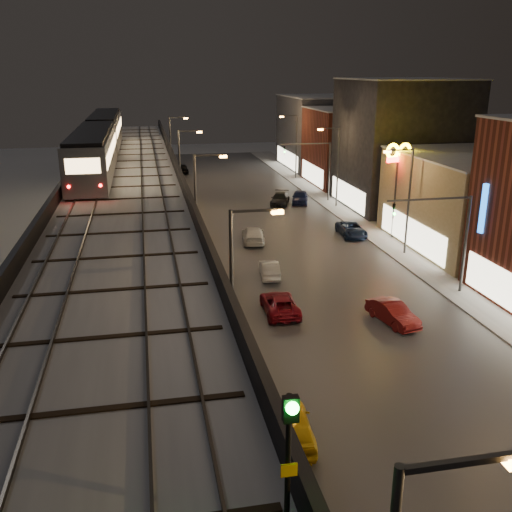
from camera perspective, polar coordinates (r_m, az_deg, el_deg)
road_surface at (r=50.85m, az=2.95°, el=0.94°), size 17.00×120.00×0.06m
sidewalk_right at (r=54.07m, az=13.29°, el=1.56°), size 4.00×120.00×0.14m
under_viaduct_pavement at (r=49.45m, az=-12.41°, el=0.02°), size 11.00×120.00×0.06m
elevated_viaduct at (r=44.95m, az=-12.93°, el=5.56°), size 9.00×100.00×6.30m
viaduct_trackbed at (r=44.92m, az=-13.01°, el=6.55°), size 8.40×100.00×0.32m
viaduct_parapet_streetside at (r=44.93m, az=-7.45°, el=7.47°), size 0.30×100.00×1.10m
viaduct_parapet_far at (r=45.22m, az=-18.58°, el=6.75°), size 0.30×100.00×1.10m
building_c at (r=53.60m, az=21.28°, el=5.09°), size 12.20×15.20×8.16m
building_d at (r=66.95m, az=14.33°, el=10.76°), size 12.20×13.20×14.16m
building_e at (r=79.98m, az=9.94°, el=10.73°), size 12.20×12.20×10.16m
building_f at (r=93.04m, az=6.85°, el=12.19°), size 12.20×16.20×11.16m
streetlight_left_1 at (r=27.24m, az=-1.89°, el=-3.03°), size 2.57×0.28×9.00m
streetlight_left_2 at (r=44.37m, az=-5.69°, el=5.27°), size 2.57×0.28×9.00m
streetlight_right_2 at (r=49.01m, az=14.79°, el=5.99°), size 2.56×0.28×9.00m
streetlight_left_3 at (r=62.00m, az=-7.38°, el=8.89°), size 2.57×0.28×9.00m
streetlight_right_3 at (r=65.39m, az=7.98°, el=9.35°), size 2.56×0.28×9.00m
streetlight_left_4 at (r=79.79m, az=-8.34°, el=10.91°), size 2.57×0.28×9.00m
streetlight_right_4 at (r=82.46m, az=3.88°, el=11.28°), size 2.56×0.28×9.00m
traffic_light_rig_a at (r=41.05m, az=18.94°, el=2.23°), size 6.10×0.34×7.00m
traffic_light_rig_b at (r=68.04m, az=6.41°, el=9.12°), size 6.10×0.34×7.00m
subway_train at (r=59.30m, az=-15.30°, el=11.15°), size 3.11×37.97×3.72m
rail_signal at (r=11.12m, az=3.38°, el=-17.38°), size 0.33×0.42×2.83m
car_taxi at (r=25.24m, az=3.63°, el=-16.59°), size 2.07×4.29×1.41m
car_near_white at (r=43.21m, az=1.36°, el=-1.38°), size 1.71×3.89×1.24m
car_mid_silver at (r=36.91m, az=2.39°, el=-4.89°), size 2.25×4.61×1.26m
car_mid_dark at (r=51.89m, az=-0.29°, el=2.08°), size 2.58×5.02×1.39m
car_far_white at (r=87.97m, az=-7.44°, el=8.63°), size 2.00×4.33×1.44m
car_onc_silver at (r=36.47m, az=13.51°, el=-5.64°), size 2.28×4.28×1.34m
car_onc_dark at (r=54.55m, az=9.52°, el=2.57°), size 2.37×4.72×1.28m
car_onc_white at (r=66.57m, az=2.42°, el=5.68°), size 3.39×5.11×1.38m
car_onc_red at (r=67.33m, az=4.43°, el=5.84°), size 2.99×4.74×1.50m
sign_mcdonalds at (r=53.45m, az=14.00°, el=8.97°), size 2.62×0.72×8.84m
sign_carwash at (r=42.12m, az=22.30°, el=3.63°), size 1.51×0.35×7.82m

